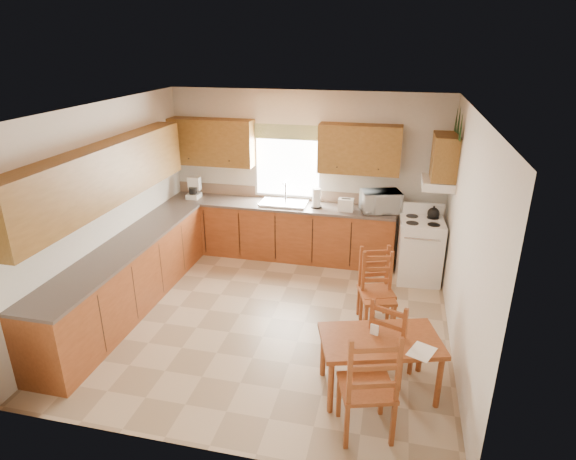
% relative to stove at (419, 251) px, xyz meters
% --- Properties ---
extents(floor, '(4.50, 4.50, 0.00)m').
position_rel_stove_xyz_m(floor, '(-1.88, -1.59, -0.47)').
color(floor, tan).
rests_on(floor, ground).
extents(ceiling, '(4.50, 4.50, 0.00)m').
position_rel_stove_xyz_m(ceiling, '(-1.88, -1.59, 2.23)').
color(ceiling, '#99572A').
rests_on(ceiling, floor).
extents(wall_left, '(4.50, 4.50, 0.00)m').
position_rel_stove_xyz_m(wall_left, '(-4.13, -1.59, 0.88)').
color(wall_left, silver).
rests_on(wall_left, floor).
extents(wall_right, '(4.50, 4.50, 0.00)m').
position_rel_stove_xyz_m(wall_right, '(0.37, -1.59, 0.88)').
color(wall_right, silver).
rests_on(wall_right, floor).
extents(wall_back, '(4.50, 4.50, 0.00)m').
position_rel_stove_xyz_m(wall_back, '(-1.88, 0.66, 0.88)').
color(wall_back, silver).
rests_on(wall_back, floor).
extents(wall_front, '(4.50, 4.50, 0.00)m').
position_rel_stove_xyz_m(wall_front, '(-1.88, -3.84, 0.88)').
color(wall_front, silver).
rests_on(wall_front, floor).
extents(lower_cab_back, '(3.75, 0.60, 0.88)m').
position_rel_stove_xyz_m(lower_cab_back, '(-2.25, 0.36, -0.03)').
color(lower_cab_back, brown).
rests_on(lower_cab_back, floor).
extents(lower_cab_left, '(0.60, 3.60, 0.88)m').
position_rel_stove_xyz_m(lower_cab_left, '(-3.83, -1.74, -0.03)').
color(lower_cab_left, brown).
rests_on(lower_cab_left, floor).
extents(counter_back, '(3.75, 0.63, 0.04)m').
position_rel_stove_xyz_m(counter_back, '(-2.25, 0.36, 0.43)').
color(counter_back, '#564A44').
rests_on(counter_back, lower_cab_back).
extents(counter_left, '(0.63, 3.60, 0.04)m').
position_rel_stove_xyz_m(counter_left, '(-3.83, -1.74, 0.43)').
color(counter_left, '#564A44').
rests_on(counter_left, lower_cab_left).
extents(backsplash, '(3.75, 0.01, 0.18)m').
position_rel_stove_xyz_m(backsplash, '(-2.25, 0.65, 0.54)').
color(backsplash, '#856A55').
rests_on(backsplash, counter_back).
extents(upper_cab_back_left, '(1.41, 0.33, 0.75)m').
position_rel_stove_xyz_m(upper_cab_back_left, '(-3.43, 0.49, 1.39)').
color(upper_cab_back_left, brown).
rests_on(upper_cab_back_left, wall_back).
extents(upper_cab_back_right, '(1.25, 0.33, 0.75)m').
position_rel_stove_xyz_m(upper_cab_back_right, '(-1.02, 0.49, 1.39)').
color(upper_cab_back_right, brown).
rests_on(upper_cab_back_right, wall_back).
extents(upper_cab_left, '(0.33, 3.60, 0.75)m').
position_rel_stove_xyz_m(upper_cab_left, '(-3.96, -1.74, 1.39)').
color(upper_cab_left, brown).
rests_on(upper_cab_left, wall_left).
extents(upper_cab_stove, '(0.33, 0.62, 0.62)m').
position_rel_stove_xyz_m(upper_cab_stove, '(0.20, 0.06, 1.43)').
color(upper_cab_stove, brown).
rests_on(upper_cab_stove, wall_right).
extents(range_hood, '(0.44, 0.62, 0.12)m').
position_rel_stove_xyz_m(range_hood, '(0.15, 0.06, 1.05)').
color(range_hood, white).
rests_on(range_hood, wall_right).
extents(window_frame, '(1.13, 0.02, 1.18)m').
position_rel_stove_xyz_m(window_frame, '(-2.18, 0.63, 1.08)').
color(window_frame, white).
rests_on(window_frame, wall_back).
extents(window_pane, '(1.05, 0.01, 1.10)m').
position_rel_stove_xyz_m(window_pane, '(-2.18, 0.62, 1.08)').
color(window_pane, white).
rests_on(window_pane, wall_back).
extents(window_valance, '(1.19, 0.01, 0.24)m').
position_rel_stove_xyz_m(window_valance, '(-2.18, 0.60, 1.58)').
color(window_valance, '#436633').
rests_on(window_valance, wall_back).
extents(sink_basin, '(0.75, 0.45, 0.04)m').
position_rel_stove_xyz_m(sink_basin, '(-2.18, 0.36, 0.47)').
color(sink_basin, silver).
rests_on(sink_basin, counter_back).
extents(pine_decal_a, '(0.22, 0.22, 0.36)m').
position_rel_stove_xyz_m(pine_decal_a, '(0.33, -0.26, 1.91)').
color(pine_decal_a, black).
rests_on(pine_decal_a, wall_right).
extents(pine_decal_b, '(0.22, 0.22, 0.36)m').
position_rel_stove_xyz_m(pine_decal_b, '(0.33, 0.06, 1.95)').
color(pine_decal_b, black).
rests_on(pine_decal_b, wall_right).
extents(pine_decal_c, '(0.22, 0.22, 0.36)m').
position_rel_stove_xyz_m(pine_decal_c, '(0.33, 0.38, 1.91)').
color(pine_decal_c, black).
rests_on(pine_decal_c, wall_right).
extents(stove, '(0.67, 0.69, 0.93)m').
position_rel_stove_xyz_m(stove, '(0.00, 0.00, 0.00)').
color(stove, white).
rests_on(stove, floor).
extents(coffeemaker, '(0.24, 0.26, 0.31)m').
position_rel_stove_xyz_m(coffeemaker, '(-3.74, 0.33, 0.61)').
color(coffeemaker, white).
rests_on(coffeemaker, counter_back).
extents(paper_towel, '(0.16, 0.16, 0.31)m').
position_rel_stove_xyz_m(paper_towel, '(-1.64, 0.33, 0.61)').
color(paper_towel, white).
rests_on(paper_towel, counter_back).
extents(toaster, '(0.24, 0.15, 0.19)m').
position_rel_stove_xyz_m(toaster, '(-1.16, 0.27, 0.55)').
color(toaster, white).
rests_on(toaster, counter_back).
extents(microwave, '(0.64, 0.54, 0.33)m').
position_rel_stove_xyz_m(microwave, '(-0.64, 0.36, 0.62)').
color(microwave, white).
rests_on(microwave, counter_back).
extents(dining_table, '(1.34, 0.99, 0.64)m').
position_rel_stove_xyz_m(dining_table, '(-0.45, -2.69, -0.15)').
color(dining_table, brown).
rests_on(dining_table, floor).
extents(chair_near_left, '(0.52, 0.51, 0.98)m').
position_rel_stove_xyz_m(chair_near_left, '(-0.34, -2.44, 0.02)').
color(chair_near_left, brown).
rests_on(chair_near_left, floor).
extents(chair_near_right, '(0.59, 0.58, 1.14)m').
position_rel_stove_xyz_m(chair_near_right, '(-0.54, -3.28, 0.10)').
color(chair_near_right, brown).
rests_on(chair_near_right, floor).
extents(chair_far_left, '(0.49, 0.48, 0.97)m').
position_rel_stove_xyz_m(chair_far_left, '(-0.53, -1.48, 0.02)').
color(chair_far_left, brown).
rests_on(chair_far_left, floor).
extents(chair_far_right, '(0.52, 0.51, 0.98)m').
position_rel_stove_xyz_m(chair_far_right, '(-0.56, -1.34, 0.02)').
color(chair_far_right, brown).
rests_on(chair_far_right, floor).
extents(table_paper, '(0.31, 0.34, 0.00)m').
position_rel_stove_xyz_m(table_paper, '(-0.06, -2.83, 0.17)').
color(table_paper, white).
rests_on(table_paper, dining_table).
extents(table_card, '(0.09, 0.05, 0.11)m').
position_rel_stove_xyz_m(table_card, '(-0.52, -2.64, 0.23)').
color(table_card, white).
rests_on(table_card, dining_table).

